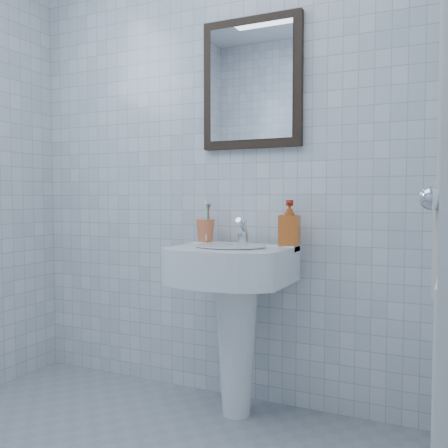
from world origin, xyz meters
The scene contains 8 objects.
wall_back centered at (0.00, 1.20, 1.25)m, with size 2.20×0.02×2.50m, color white.
washbasin centered at (0.19, 0.98, 0.53)m, with size 0.52×0.38×0.79m.
faucet centered at (0.19, 1.08, 0.84)m, with size 0.05×0.11×0.13m.
toothbrush_cup centered at (-0.02, 1.10, 0.84)m, with size 0.09×0.09×0.11m, color #E56E41, non-canonical shape.
soap_dispenser centered at (0.41, 1.10, 0.89)m, with size 0.09×0.09×0.20m, color #B83711.
wall_mirror centered at (0.19, 1.18, 1.55)m, with size 0.50×0.04×0.62m.
towel_ring centered at (1.06, 0.73, 1.05)m, with size 0.18×0.18×0.01m, color silver.
hand_towel centered at (1.04, 0.73, 0.87)m, with size 0.03×0.16×0.38m, color white.
Camera 1 is at (1.10, -1.06, 1.00)m, focal length 40.00 mm.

